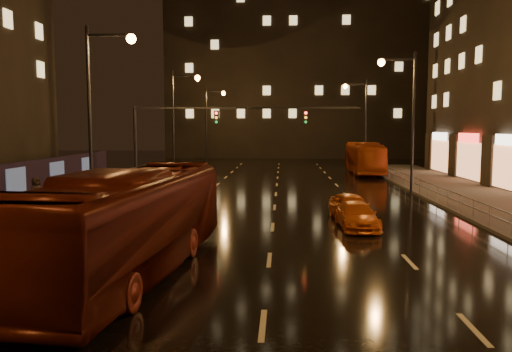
# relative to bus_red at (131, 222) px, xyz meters

# --- Properties ---
(ground) EXTENTS (140.00, 140.00, 0.00)m
(ground) POSITION_rel_bus_red_xyz_m (4.42, 18.00, -1.72)
(ground) COLOR black
(ground) RESTS_ON ground
(sidewalk_left) EXTENTS (7.00, 70.00, 0.15)m
(sidewalk_left) POSITION_rel_bus_red_xyz_m (-9.08, 13.00, -1.65)
(sidewalk_left) COLOR #38332D
(sidewalk_left) RESTS_ON ground
(sidewalk_right) EXTENTS (7.00, 70.00, 0.15)m
(sidewalk_right) POSITION_rel_bus_red_xyz_m (17.92, 13.00, -1.65)
(sidewalk_right) COLOR #38332D
(sidewalk_right) RESTS_ON ground
(building_distant) EXTENTS (44.00, 16.00, 36.00)m
(building_distant) POSITION_rel_bus_red_xyz_m (8.42, 70.00, 16.28)
(building_distant) COLOR black
(building_distant) RESTS_ON ground
(traffic_signal) EXTENTS (15.31, 0.32, 6.20)m
(traffic_signal) POSITION_rel_bus_red_xyz_m (-0.64, 18.00, 3.01)
(traffic_signal) COLOR black
(traffic_signal) RESTS_ON ground
(railing_right) EXTENTS (0.05, 56.00, 1.00)m
(railing_right) POSITION_rel_bus_red_xyz_m (14.62, 16.00, -0.82)
(railing_right) COLOR #99999E
(railing_right) RESTS_ON sidewalk_right
(bus_red) EXTENTS (4.02, 12.57, 3.44)m
(bus_red) POSITION_rel_bus_red_xyz_m (0.00, 0.00, 0.00)
(bus_red) COLOR #5A180C
(bus_red) RESTS_ON ground
(bus_curb) EXTENTS (3.01, 11.80, 3.27)m
(bus_curb) POSITION_rel_bus_red_xyz_m (13.42, 36.96, -0.09)
(bus_curb) COLOR #A33B10
(bus_curb) RESTS_ON ground
(taxi_near) EXTENTS (2.20, 4.30, 1.40)m
(taxi_near) POSITION_rel_bus_red_xyz_m (8.42, 10.00, -1.02)
(taxi_near) COLOR #CB5513
(taxi_near) RESTS_ON ground
(taxi_far) EXTENTS (1.88, 4.24, 1.21)m
(taxi_far) POSITION_rel_bus_red_xyz_m (8.42, 8.00, -1.12)
(taxi_far) COLOR #D95E14
(taxi_far) RESTS_ON ground
(pedestrian_c) EXTENTS (0.70, 0.95, 1.78)m
(pedestrian_c) POSITION_rel_bus_red_xyz_m (-9.38, 12.27, -0.68)
(pedestrian_c) COLOR black
(pedestrian_c) RESTS_ON sidewalk_left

